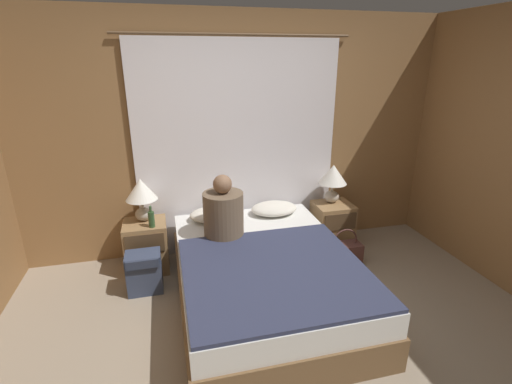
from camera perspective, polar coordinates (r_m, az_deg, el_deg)
The scene contains 15 objects.
ground_plane at distance 2.99m, azimuth 4.81°, elevation -23.32°, with size 16.00×16.00×0.00m, color gray.
wall_back at distance 3.98m, azimuth -2.93°, elevation 8.38°, with size 4.56×0.06×2.50m.
curtain_panel at distance 3.94m, azimuth -2.72°, elevation 6.51°, with size 2.33×0.02×2.27m.
bed at distance 3.33m, azimuth 1.31°, elevation -13.02°, with size 1.47×2.04×0.48m.
nightstand_left at distance 3.93m, azimuth -16.46°, elevation -7.97°, with size 0.41×0.38×0.52m.
nightstand_right at distance 4.30m, azimuth 11.63°, elevation -5.03°, with size 0.41×0.38×0.52m.
lamp_left at distance 3.78m, azimuth -17.23°, elevation -0.15°, with size 0.31×0.31×0.43m.
lamp_right at distance 4.16m, azimuth 11.75°, elevation 2.18°, with size 0.31×0.31×0.43m.
pillow_left at distance 3.83m, azimuth -6.51°, elevation -3.43°, with size 0.49×0.35×0.12m.
pillow_right at distance 3.95m, azimuth 2.80°, elevation -2.54°, with size 0.49×0.35×0.12m.
blanket_on_bed at distance 2.94m, azimuth 2.97°, elevation -12.01°, with size 1.41×1.36×0.03m.
person_left_in_bed at distance 3.41m, azimuth -5.04°, elevation -3.18°, with size 0.37×0.37×0.60m.
beer_bottle_on_left_stand at distance 3.67m, azimuth -15.80°, elevation -3.99°, with size 0.06×0.06×0.21m.
backpack_on_floor at distance 3.61m, azimuth -16.83°, elevation -11.41°, with size 0.31×0.25×0.39m.
handbag_on_floor at distance 4.03m, azimuth 13.38°, elevation -9.12°, with size 0.35×0.18×0.40m.
Camera 1 is at (-0.75, -2.05, 2.05)m, focal length 26.00 mm.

